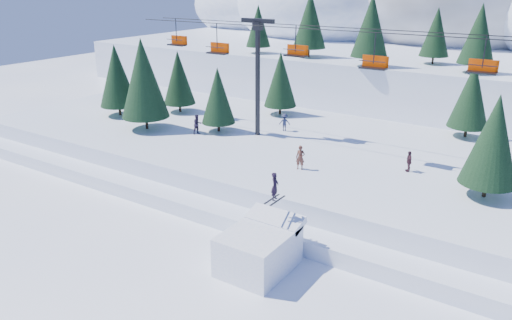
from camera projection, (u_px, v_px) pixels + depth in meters
The scene contains 10 objects.
ground at pixel (217, 283), 27.78m from camera, with size 160.00×160.00×0.00m, color white.
mid_shelf at pixel (348, 166), 41.50m from camera, with size 70.00×22.00×2.50m, color white.
berm at pixel (288, 219), 33.88m from camera, with size 70.00×6.00×1.10m, color white.
mountain_ridge at pixel (454, 18), 84.73m from camera, with size 119.00×61.02×26.46m.
jump_kicker at pixel (259, 248), 28.77m from camera, with size 3.52×4.80×5.53m.
chairlift at pixel (366, 70), 38.31m from camera, with size 46.00×3.21×10.28m.
conifer_stand at pixel (402, 107), 38.45m from camera, with size 64.34×17.92×8.51m.
distant_skiers at pixel (326, 138), 41.77m from camera, with size 27.19×10.70×1.84m.
banner_near at pixel (352, 263), 28.71m from camera, with size 2.85×0.24×0.90m.
banner_far at pixel (413, 273), 27.71m from camera, with size 2.84×0.42×0.90m.
Camera 1 is at (14.87, -18.67, 15.94)m, focal length 35.00 mm.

